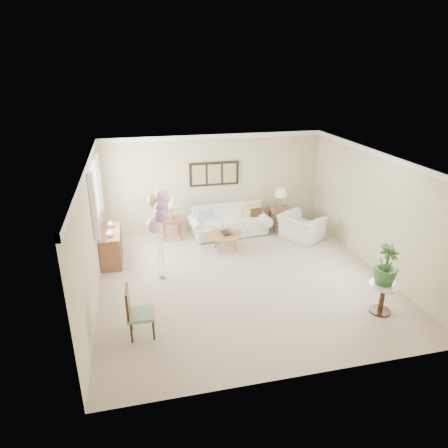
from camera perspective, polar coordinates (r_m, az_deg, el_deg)
name	(u,v)px	position (r m, az deg, el deg)	size (l,w,h in m)	color
ground_plane	(243,278)	(8.71, 2.70, -7.72)	(6.00, 6.00, 0.00)	#B7A38F
room_shell	(238,206)	(8.08, 1.98, 2.58)	(6.04, 6.04, 2.60)	#C3B58C
wall_art_triptych	(214,174)	(10.80, -1.40, 7.19)	(1.35, 0.06, 0.65)	black
sofa	(229,223)	(10.74, 0.76, 0.13)	(2.21, 0.99, 0.79)	silver
end_table_left	(172,222)	(10.49, -7.47, 0.30)	(0.51, 0.46, 0.56)	brown
end_table_right	(280,212)	(11.12, 7.99, 1.76)	(0.55, 0.50, 0.60)	brown
lamp_left	(171,203)	(10.31, -7.61, 2.97)	(0.32, 0.32, 0.56)	gray
lamp_right	(281,193)	(10.95, 8.14, 4.40)	(0.33, 0.33, 0.58)	gray
coffee_table	(225,235)	(9.78, 0.20, -1.63)	(0.84, 0.84, 0.43)	olive
decor_bowl	(226,233)	(9.74, 0.34, -1.29)	(0.28, 0.28, 0.07)	#2C211D
armchair	(301,227)	(10.62, 10.93, -0.45)	(1.01, 0.88, 0.66)	silver
side_table	(383,291)	(7.95, 21.79, -8.90)	(0.54, 0.54, 0.59)	silver
potted_plant	(387,265)	(7.73, 22.21, -5.40)	(0.43, 0.43, 0.77)	#2A5022
accent_chair	(137,311)	(6.95, -12.37, -12.06)	(0.47, 0.47, 0.93)	gray
credenza	(111,246)	(9.63, -15.81, -3.04)	(0.46, 1.20, 0.74)	brown
vase_white	(110,233)	(9.17, -16.03, -1.22)	(0.17, 0.17, 0.18)	silver
vase_sage	(110,223)	(9.72, -15.92, 0.08)	(0.16, 0.16, 0.17)	#A8B49F
balloon_cluster	(159,208)	(8.12, -9.23, 2.32)	(0.52, 0.54, 1.99)	gray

